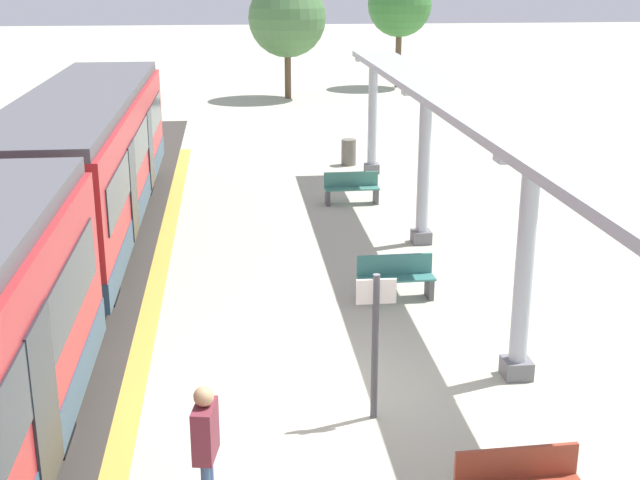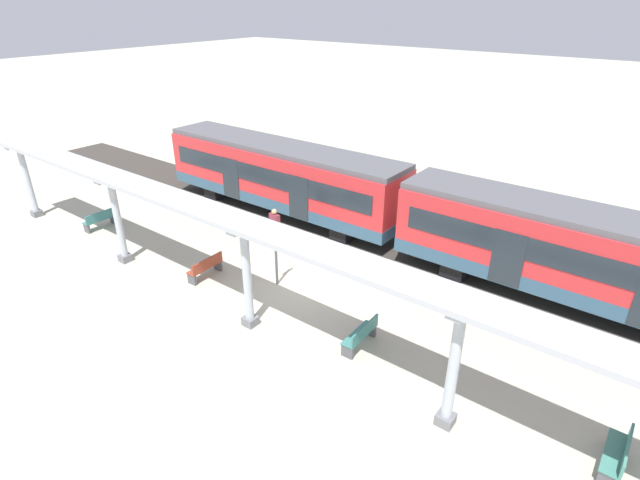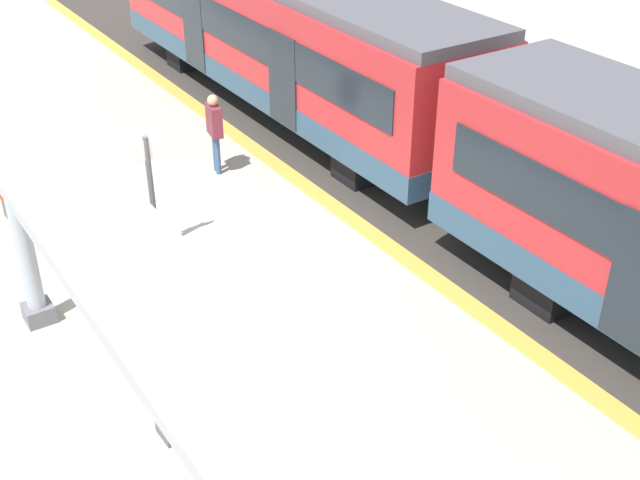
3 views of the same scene
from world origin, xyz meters
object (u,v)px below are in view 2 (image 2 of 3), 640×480
at_px(canopy_pillar_third, 247,277).
at_px(bench_far_end, 618,454).
at_px(bench_extra_slot, 100,220).
at_px(train_near_carriage, 281,177).
at_px(canopy_pillar_second, 118,220).
at_px(canopy_pillar_nearest, 28,181).
at_px(passenger_waiting_near_edge, 275,223).
at_px(train_far_carriage, 586,259).
at_px(canopy_pillar_fourth, 453,368).
at_px(platform_info_sign, 276,253).
at_px(bench_near_end, 361,335).
at_px(bench_mid_platform, 206,267).

height_order(canopy_pillar_third, bench_far_end, canopy_pillar_third).
bearing_deg(bench_extra_slot, bench_far_end, 89.95).
height_order(train_near_carriage, bench_extra_slot, train_near_carriage).
bearing_deg(bench_far_end, canopy_pillar_second, -86.32).
height_order(canopy_pillar_second, bench_far_end, canopy_pillar_second).
distance_m(train_near_carriage, canopy_pillar_second, 7.99).
height_order(canopy_pillar_nearest, passenger_waiting_near_edge, canopy_pillar_nearest).
bearing_deg(canopy_pillar_second, train_far_carriage, 116.81).
bearing_deg(canopy_pillar_third, train_far_carriage, 133.37).
height_order(canopy_pillar_fourth, platform_info_sign, canopy_pillar_fourth).
relative_size(train_near_carriage, platform_info_sign, 5.99).
xyz_separation_m(bench_near_end, platform_info_sign, (-1.19, -4.57, 0.89)).
bearing_deg(bench_near_end, train_near_carriage, -125.88).
height_order(train_far_carriage, bench_extra_slot, train_far_carriage).
relative_size(bench_near_end, bench_mid_platform, 1.00).
xyz_separation_m(train_near_carriage, canopy_pillar_second, (7.81, -1.70, 0.00)).
bearing_deg(bench_far_end, bench_extra_slot, -90.05).
relative_size(canopy_pillar_nearest, bench_near_end, 2.39).
distance_m(train_near_carriage, bench_extra_slot, 8.70).
height_order(canopy_pillar_nearest, bench_extra_slot, canopy_pillar_nearest).
xyz_separation_m(bench_near_end, bench_far_end, (0.13, 7.08, 0.00)).
distance_m(canopy_pillar_nearest, canopy_pillar_third, 14.80).
bearing_deg(canopy_pillar_second, platform_info_sign, 111.80).
bearing_deg(canopy_pillar_fourth, bench_near_end, -110.59).
relative_size(bench_mid_platform, platform_info_sign, 0.69).
bearing_deg(train_near_carriage, passenger_waiting_near_edge, 37.08).
xyz_separation_m(bench_mid_platform, bench_extra_slot, (0.00, -7.40, 0.00)).
xyz_separation_m(train_far_carriage, canopy_pillar_nearest, (7.81, -23.07, 0.00)).
height_order(train_far_carriage, bench_far_end, train_far_carriage).
height_order(bench_far_end, bench_extra_slot, same).
bearing_deg(train_near_carriage, train_far_carriage, 90.00).
distance_m(train_far_carriage, canopy_pillar_nearest, 24.36).
bearing_deg(bench_near_end, bench_mid_platform, -89.12).
xyz_separation_m(bench_near_end, bench_extra_slot, (0.11, -14.47, 0.00)).
xyz_separation_m(bench_mid_platform, passenger_waiting_near_edge, (-3.62, 0.32, 0.65)).
xyz_separation_m(train_far_carriage, bench_mid_platform, (6.64, -11.79, -1.39)).
distance_m(bench_near_end, bench_far_end, 7.08).
height_order(bench_near_end, platform_info_sign, platform_info_sign).
bearing_deg(canopy_pillar_nearest, train_near_carriage, 129.97).
relative_size(train_near_carriage, passenger_waiting_near_edge, 7.56).
relative_size(train_near_carriage, canopy_pillar_second, 3.64).
xyz_separation_m(canopy_pillar_second, canopy_pillar_third, (0.00, 7.19, 0.00)).
bearing_deg(canopy_pillar_fourth, bench_mid_platform, -96.37).
distance_m(bench_near_end, platform_info_sign, 4.80).
relative_size(bench_far_end, passenger_waiting_near_edge, 0.86).
xyz_separation_m(canopy_pillar_fourth, passenger_waiting_near_edge, (-4.79, -10.15, -0.74)).
bearing_deg(canopy_pillar_third, passenger_waiting_near_edge, -146.23).
height_order(train_near_carriage, train_far_carriage, same).
bearing_deg(bench_near_end, bench_far_end, 88.94).
relative_size(canopy_pillar_third, bench_extra_slot, 2.41).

